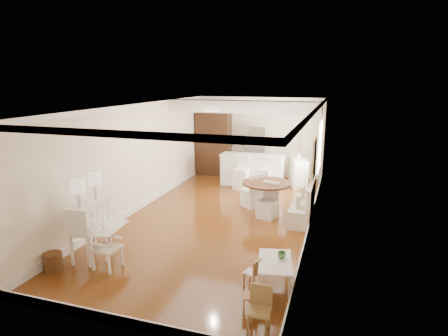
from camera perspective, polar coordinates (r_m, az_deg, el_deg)
The scene contains 20 objects.
room at distance 9.31m, azimuth 0.10°, elevation 4.58°, with size 9.00×9.04×2.82m.
secretary_bureau at distance 7.78m, azimuth -19.66°, elevation -8.90°, with size 0.88×0.89×1.12m, color white.
gustavian_armchair at distance 7.32m, azimuth -17.42°, elevation -11.51°, with size 0.46×0.46×0.81m, color white.
wicker_basket at distance 7.69m, azimuth -24.62°, elevation -12.86°, with size 0.33×0.33×0.33m, color brown.
kids_table at distance 6.59m, azimuth 7.75°, elevation -15.61°, with size 0.55×0.91×0.46m, color white.
kids_chair_a at distance 5.94m, azimuth 4.04°, elevation -18.79°, with size 0.24×0.24×0.50m, color #B27A50.
kids_chair_b at distance 6.55m, azimuth 4.24°, elevation -15.53°, with size 0.24×0.24×0.49m, color tan.
kids_chair_c at distance 5.50m, azimuth 5.35°, elevation -20.75°, with size 0.32×0.32×0.65m, color olive.
banquette at distance 9.45m, azimuth 11.82°, elevation -4.88°, with size 0.52×1.60×0.98m, color silver.
dining_table at distance 9.72m, azimuth 6.48°, elevation -4.58°, with size 1.24×1.24×0.85m, color #4E2919.
slip_chair_near at distance 9.44m, azimuth 6.65°, elevation -4.96°, with size 0.43×0.44×0.90m, color silver.
slip_chair_far at distance 10.21m, azimuth 4.31°, elevation -3.31°, with size 0.45×0.47×0.96m, color white.
breakfast_counter at distance 12.21m, azimuth 4.30°, elevation -0.34°, with size 2.05×0.65×1.03m, color white.
bar_stool_left at distance 11.78m, azimuth 2.67°, elevation -0.74°, with size 0.43×0.43×1.07m, color white.
bar_stool_right at distance 11.89m, azimuth 6.38°, elevation -0.84°, with size 0.40×0.40×1.00m, color silver.
pantry_cabinet at distance 13.57m, azimuth -1.59°, elevation 3.82°, with size 1.20×0.60×2.30m, color #381E11.
fridge at distance 13.09m, azimuth 6.26°, elevation 2.28°, with size 0.75×0.65×1.80m, color silver.
sideboard at distance 12.29m, azimuth 11.22°, elevation -0.73°, with size 0.43×0.97×0.93m, color white.
pencil_cup at distance 6.57m, azimuth 8.79°, elevation -12.96°, with size 0.14×0.14×0.11m, color #4F874F.
branch_vase at distance 12.16m, azimuth 11.27°, elevation 1.86°, with size 0.19×0.19×0.20m, color silver.
Camera 1 is at (2.82, -8.45, 3.41)m, focal length 30.00 mm.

